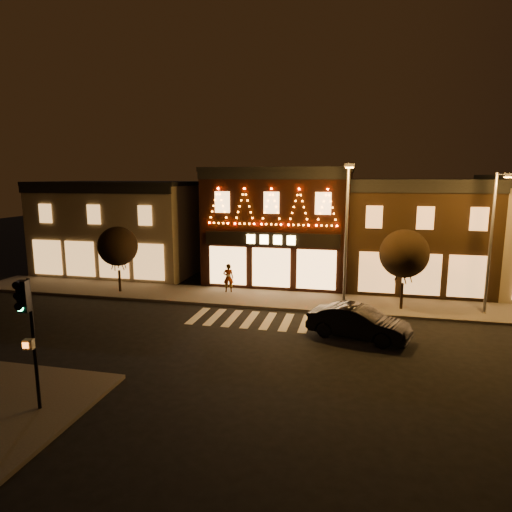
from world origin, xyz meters
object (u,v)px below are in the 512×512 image
(pedestrian, at_px, (228,278))
(dark_sedan, at_px, (358,323))
(streetlamp_mid, at_px, (347,226))
(traffic_signal_near, at_px, (28,319))

(pedestrian, bearing_deg, dark_sedan, 129.13)
(streetlamp_mid, xyz_separation_m, pedestrian, (-7.59, 2.40, -3.90))
(traffic_signal_near, distance_m, pedestrian, 16.21)
(streetlamp_mid, distance_m, dark_sedan, 5.94)
(streetlamp_mid, relative_size, pedestrian, 4.38)
(traffic_signal_near, height_order, streetlamp_mid, streetlamp_mid)
(traffic_signal_near, height_order, pedestrian, traffic_signal_near)
(streetlamp_mid, distance_m, pedestrian, 8.86)
(traffic_signal_near, relative_size, streetlamp_mid, 0.53)
(streetlamp_mid, bearing_deg, traffic_signal_near, -121.92)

